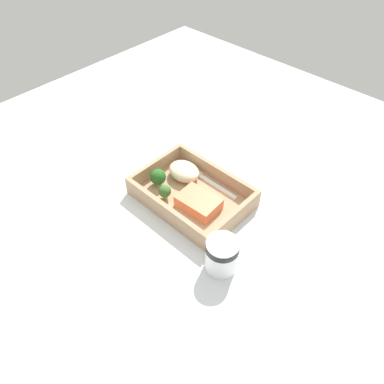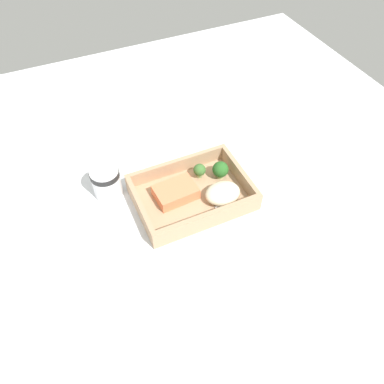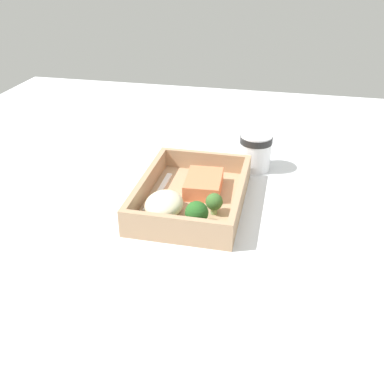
# 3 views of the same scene
# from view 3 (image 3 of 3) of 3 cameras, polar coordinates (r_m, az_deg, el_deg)

# --- Properties ---
(ground_plane) EXTENTS (1.60, 1.60, 0.02)m
(ground_plane) POSITION_cam_3_polar(r_m,az_deg,el_deg) (0.91, 0.00, -2.04)
(ground_plane) COLOR silver
(takeout_tray) EXTENTS (0.28, 0.20, 0.01)m
(takeout_tray) POSITION_cam_3_polar(r_m,az_deg,el_deg) (0.90, 0.00, -1.17)
(takeout_tray) COLOR tan
(takeout_tray) RESTS_ON ground_plane
(tray_rim) EXTENTS (0.28, 0.20, 0.04)m
(tray_rim) POSITION_cam_3_polar(r_m,az_deg,el_deg) (0.88, 0.00, 0.32)
(tray_rim) COLOR tan
(tray_rim) RESTS_ON takeout_tray
(salmon_fillet) EXTENTS (0.11, 0.08, 0.03)m
(salmon_fillet) POSITION_cam_3_polar(r_m,az_deg,el_deg) (0.92, 1.49, 1.04)
(salmon_fillet) COLOR #F17C51
(salmon_fillet) RESTS_ON takeout_tray
(mashed_potatoes) EXTENTS (0.09, 0.07, 0.04)m
(mashed_potatoes) POSITION_cam_3_polar(r_m,az_deg,el_deg) (0.84, -3.57, -1.57)
(mashed_potatoes) COLOR beige
(mashed_potatoes) RESTS_ON takeout_tray
(broccoli_floret_1) EXTENTS (0.04, 0.04, 0.05)m
(broccoli_floret_1) POSITION_cam_3_polar(r_m,az_deg,el_deg) (0.80, 0.60, -2.71)
(broccoli_floret_1) COLOR #7E9B5C
(broccoli_floret_1) RESTS_ON takeout_tray
(broccoli_floret_2) EXTENTS (0.03, 0.03, 0.04)m
(broccoli_floret_2) POSITION_cam_3_polar(r_m,az_deg,el_deg) (0.84, 2.83, -1.31)
(broccoli_floret_2) COLOR #7B9A5C
(broccoli_floret_2) RESTS_ON takeout_tray
(fork) EXTENTS (0.16, 0.02, 0.00)m
(fork) POSITION_cam_3_polar(r_m,az_deg,el_deg) (0.91, -4.32, -0.25)
(fork) COLOR white
(fork) RESTS_ON takeout_tray
(paper_cup) EXTENTS (0.07, 0.07, 0.08)m
(paper_cup) POSITION_cam_3_polar(r_m,az_deg,el_deg) (1.03, 8.07, 5.31)
(paper_cup) COLOR white
(paper_cup) RESTS_ON ground_plane
(receipt_slip) EXTENTS (0.13, 0.16, 0.00)m
(receipt_slip) POSITION_cam_3_polar(r_m,az_deg,el_deg) (0.97, 14.16, 0.16)
(receipt_slip) COLOR white
(receipt_slip) RESTS_ON ground_plane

